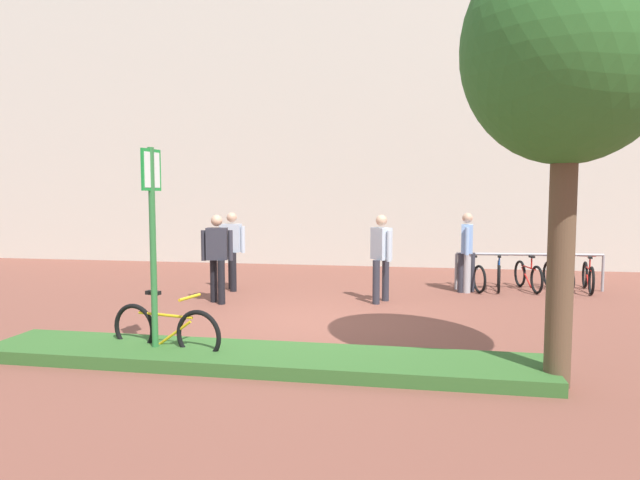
{
  "coord_description": "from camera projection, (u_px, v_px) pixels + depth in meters",
  "views": [
    {
      "loc": [
        1.68,
        -8.79,
        2.09
      ],
      "look_at": [
        -0.24,
        2.04,
        1.19
      ],
      "focal_mm": 30.62,
      "sensor_mm": 36.0,
      "label": 1
    }
  ],
  "objects": [
    {
      "name": "person_shirt_blue",
      "position": [
        381.0,
        253.0,
        10.61
      ],
      "size": [
        0.44,
        0.5,
        1.72
      ],
      "color": "#2D2D38",
      "rests_on": "ground"
    },
    {
      "name": "person_shirt_white",
      "position": [
        232.0,
        246.0,
        12.02
      ],
      "size": [
        0.61,
        0.49,
        1.72
      ],
      "color": "black",
      "rests_on": "ground"
    },
    {
      "name": "bollard_steel",
      "position": [
        467.0,
        272.0,
        11.71
      ],
      "size": [
        0.16,
        0.16,
        0.9
      ],
      "primitive_type": "cylinder",
      "color": "#ADADB2",
      "rests_on": "ground"
    },
    {
      "name": "person_suited_navy",
      "position": [
        217.0,
        253.0,
        10.54
      ],
      "size": [
        0.6,
        0.32,
        1.72
      ],
      "color": "black",
      "rests_on": "ground"
    },
    {
      "name": "planter_strip",
      "position": [
        256.0,
        358.0,
        6.75
      ],
      "size": [
        7.0,
        1.1,
        0.16
      ],
      "primitive_type": "cube",
      "color": "#336028",
      "rests_on": "ground"
    },
    {
      "name": "bike_rack_cluster",
      "position": [
        528.0,
        275.0,
        12.04
      ],
      "size": [
        3.2,
        1.7,
        0.83
      ],
      "color": "#99999E",
      "rests_on": "ground"
    },
    {
      "name": "ground_plane",
      "position": [
        313.0,
        321.0,
        9.09
      ],
      "size": [
        60.0,
        60.0,
        0.0
      ],
      "primitive_type": "plane",
      "color": "brown"
    },
    {
      "name": "tree_sidewalk",
      "position": [
        568.0,
        51.0,
        5.7
      ],
      "size": [
        2.23,
        2.23,
        4.87
      ],
      "color": "brown",
      "rests_on": "ground"
    },
    {
      "name": "building_facade",
      "position": [
        361.0,
        99.0,
        16.41
      ],
      "size": [
        28.0,
        1.2,
        10.0
      ],
      "primitive_type": "cube",
      "color": "beige",
      "rests_on": "ground"
    },
    {
      "name": "bike_at_sign",
      "position": [
        166.0,
        330.0,
        7.05
      ],
      "size": [
        1.65,
        0.51,
        0.86
      ],
      "color": "black",
      "rests_on": "ground"
    },
    {
      "name": "parking_sign_post",
      "position": [
        152.0,
        223.0,
        6.84
      ],
      "size": [
        0.09,
        0.36,
        2.69
      ],
      "color": "#2D7238",
      "rests_on": "ground"
    },
    {
      "name": "person_casual_tan",
      "position": [
        467.0,
        247.0,
        11.78
      ],
      "size": [
        0.38,
        0.61,
        1.72
      ],
      "color": "#2D2D38",
      "rests_on": "ground"
    }
  ]
}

